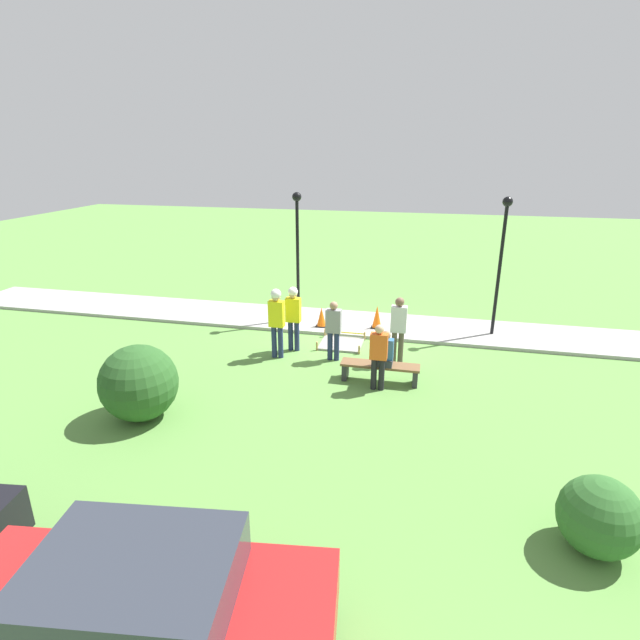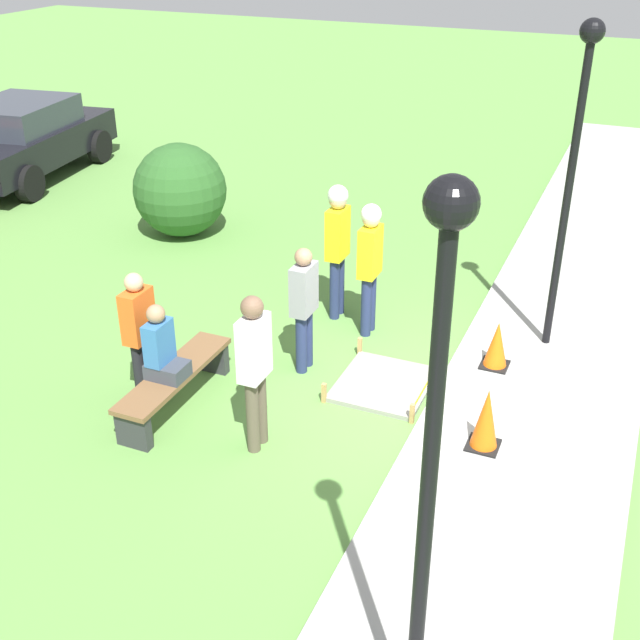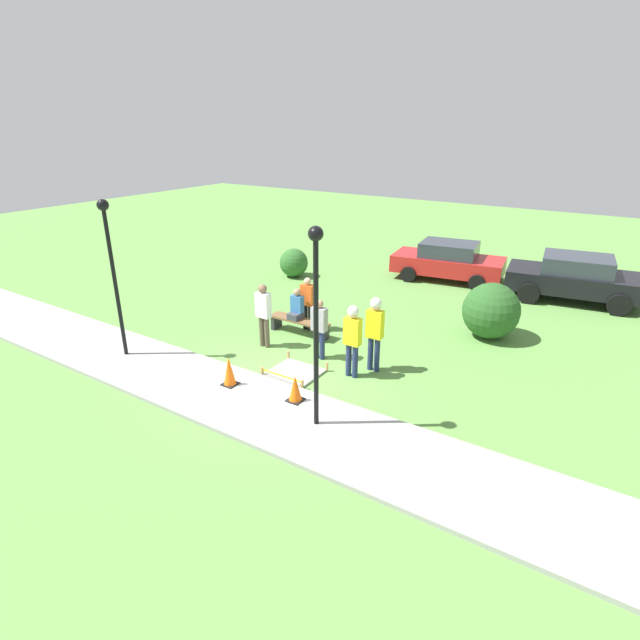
# 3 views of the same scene
# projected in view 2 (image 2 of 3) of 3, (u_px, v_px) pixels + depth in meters

# --- Properties ---
(ground_plane) EXTENTS (60.00, 60.00, 0.00)m
(ground_plane) POSITION_uv_depth(u_px,v_px,m) (430.00, 404.00, 9.41)
(ground_plane) COLOR #5B8E42
(sidewalk) EXTENTS (28.00, 2.29, 0.10)m
(sidewalk) POSITION_uv_depth(u_px,v_px,m) (529.00, 423.00, 8.99)
(sidewalk) COLOR #9E9E99
(sidewalk) RESTS_ON ground_plane
(wet_concrete_patch) EXTENTS (1.24, 1.13, 0.25)m
(wet_concrete_patch) POSITION_uv_depth(u_px,v_px,m) (384.00, 384.00, 9.73)
(wet_concrete_patch) COLOR gray
(wet_concrete_patch) RESTS_ON ground_plane
(traffic_cone_near_patch) EXTENTS (0.34, 0.34, 0.71)m
(traffic_cone_near_patch) POSITION_uv_depth(u_px,v_px,m) (486.00, 419.00, 8.36)
(traffic_cone_near_patch) COLOR black
(traffic_cone_near_patch) RESTS_ON sidewalk
(traffic_cone_far_patch) EXTENTS (0.34, 0.34, 0.61)m
(traffic_cone_far_patch) POSITION_uv_depth(u_px,v_px,m) (497.00, 345.00, 9.85)
(traffic_cone_far_patch) COLOR black
(traffic_cone_far_patch) RESTS_ON sidewalk
(park_bench) EXTENTS (1.90, 0.44, 0.46)m
(park_bench) POSITION_uv_depth(u_px,v_px,m) (175.00, 381.00, 9.23)
(park_bench) COLOR #2D2D33
(park_bench) RESTS_ON ground_plane
(person_seated_on_bench) EXTENTS (0.36, 0.44, 0.89)m
(person_seated_on_bench) POSITION_uv_depth(u_px,v_px,m) (162.00, 349.00, 8.92)
(person_seated_on_bench) COLOR #383D47
(person_seated_on_bench) RESTS_ON park_bench
(worker_supervisor) EXTENTS (0.40, 0.28, 1.92)m
(worker_supervisor) POSITION_uv_depth(u_px,v_px,m) (338.00, 238.00, 10.87)
(worker_supervisor) COLOR navy
(worker_supervisor) RESTS_ON ground_plane
(worker_assistant) EXTENTS (0.40, 0.27, 1.84)m
(worker_assistant) POSITION_uv_depth(u_px,v_px,m) (370.00, 257.00, 10.46)
(worker_assistant) COLOR navy
(worker_assistant) RESTS_ON ground_plane
(bystander_in_orange_shirt) EXTENTS (0.40, 0.22, 1.62)m
(bystander_in_orange_shirt) POSITION_uv_depth(u_px,v_px,m) (139.00, 330.00, 9.12)
(bystander_in_orange_shirt) COLOR black
(bystander_in_orange_shirt) RESTS_ON ground_plane
(bystander_in_gray_shirt) EXTENTS (0.40, 0.24, 1.80)m
(bystander_in_gray_shirt) POSITION_uv_depth(u_px,v_px,m) (255.00, 364.00, 8.23)
(bystander_in_gray_shirt) COLOR brown
(bystander_in_gray_shirt) RESTS_ON ground_plane
(bystander_in_white_shirt) EXTENTS (0.40, 0.22, 1.63)m
(bystander_in_white_shirt) POSITION_uv_depth(u_px,v_px,m) (304.00, 303.00, 9.71)
(bystander_in_white_shirt) COLOR navy
(bystander_in_white_shirt) RESTS_ON ground_plane
(lamppost_near) EXTENTS (0.28, 0.28, 4.02)m
(lamppost_near) POSITION_uv_depth(u_px,v_px,m) (575.00, 145.00, 9.30)
(lamppost_near) COLOR black
(lamppost_near) RESTS_ON sidewalk
(lamppost_far) EXTENTS (0.28, 0.28, 4.02)m
(lamppost_far) POSITION_uv_depth(u_px,v_px,m) (434.00, 420.00, 4.42)
(lamppost_far) COLOR black
(lamppost_far) RESTS_ON sidewalk
(parked_car_black) EXTENTS (4.58, 2.64, 1.58)m
(parked_car_black) POSITION_uv_depth(u_px,v_px,m) (22.00, 138.00, 16.70)
(parked_car_black) COLOR black
(parked_car_black) RESTS_ON ground_plane
(shrub_rounded_mid) EXTENTS (1.61, 1.61, 1.61)m
(shrub_rounded_mid) POSITION_uv_depth(u_px,v_px,m) (180.00, 190.00, 13.80)
(shrub_rounded_mid) COLOR #285623
(shrub_rounded_mid) RESTS_ON ground_plane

